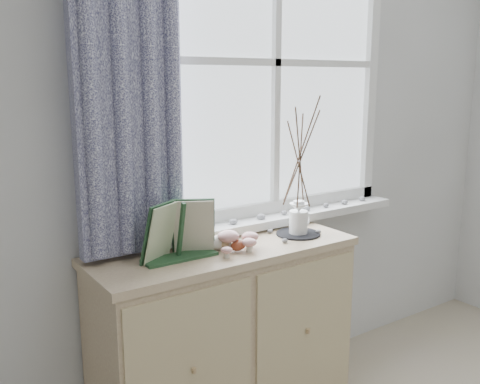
{
  "coord_description": "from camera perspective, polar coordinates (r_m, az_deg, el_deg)",
  "views": [
    {
      "loc": [
        -1.35,
        -0.13,
        1.57
      ],
      "look_at": [
        -0.1,
        1.7,
        1.1
      ],
      "focal_mm": 40.0,
      "sensor_mm": 36.0,
      "label": 1
    }
  ],
  "objects": [
    {
      "name": "botanical_book",
      "position": [
        2.15,
        -6.14,
        -4.13
      ],
      "size": [
        0.36,
        0.13,
        0.25
      ],
      "primitive_type": null,
      "rotation": [
        0.0,
        0.0,
        -0.01
      ],
      "color": "#214527",
      "rests_on": "sideboard"
    },
    {
      "name": "wooden_eggs",
      "position": [
        2.31,
        -1.86,
        -5.46
      ],
      "size": [
        0.14,
        0.17,
        0.07
      ],
      "color": "tan",
      "rests_on": "sideboard"
    },
    {
      "name": "crocheted_doily",
      "position": [
        2.55,
        6.22,
        -4.45
      ],
      "size": [
        0.21,
        0.21,
        0.01
      ],
      "primitive_type": "cylinder",
      "color": "black",
      "rests_on": "sideboard"
    },
    {
      "name": "twig_pitcher",
      "position": [
        2.47,
        6.41,
        3.94
      ],
      "size": [
        0.28,
        0.28,
        0.66
      ],
      "rotation": [
        0.0,
        0.0,
        0.21
      ],
      "color": "white",
      "rests_on": "crocheted_doily"
    },
    {
      "name": "sideboard",
      "position": [
        2.51,
        -1.58,
        -15.2
      ],
      "size": [
        1.2,
        0.45,
        0.85
      ],
      "color": "beige",
      "rests_on": "ground"
    },
    {
      "name": "toadstool_cluster",
      "position": [
        2.29,
        -0.29,
        -5.06
      ],
      "size": [
        0.22,
        0.15,
        0.09
      ],
      "color": "beige",
      "rests_on": "sideboard"
    },
    {
      "name": "songbird_figurine",
      "position": [
        2.31,
        -2.24,
        -5.29
      ],
      "size": [
        0.15,
        0.09,
        0.07
      ],
      "primitive_type": null,
      "rotation": [
        0.0,
        0.0,
        0.17
      ],
      "color": "silver",
      "rests_on": "sideboard"
    },
    {
      "name": "sideboard_pebbles",
      "position": [
        2.51,
        4.24,
        -4.51
      ],
      "size": [
        0.33,
        0.23,
        0.02
      ],
      "color": "gray",
      "rests_on": "sideboard"
    }
  ]
}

